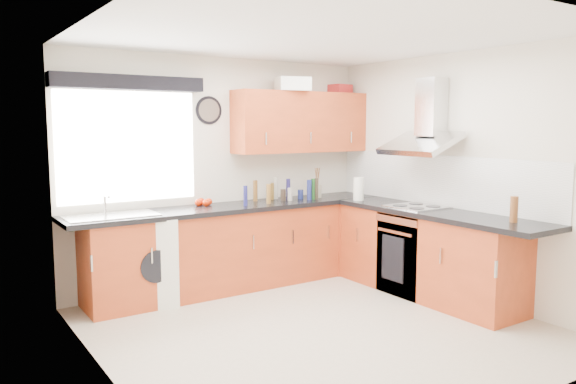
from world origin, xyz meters
TOP-DOWN VIEW (x-y plane):
  - ground_plane at (0.00, 0.00)m, footprint 3.60×3.60m
  - ceiling at (0.00, 0.00)m, footprint 3.60×3.60m
  - wall_back at (0.00, 1.80)m, footprint 3.60×0.02m
  - wall_front at (0.00, -1.80)m, footprint 3.60×0.02m
  - wall_left at (-1.80, 0.00)m, footprint 0.02×3.60m
  - wall_right at (1.80, 0.00)m, footprint 0.02×3.60m
  - window at (-1.05, 1.79)m, footprint 1.40×0.02m
  - window_blind at (-1.05, 1.70)m, footprint 1.50×0.18m
  - splashback at (1.79, 0.30)m, footprint 0.01×3.00m
  - base_cab_back at (-0.10, 1.51)m, footprint 3.00×0.58m
  - base_cab_corner at (1.50, 1.50)m, footprint 0.60×0.60m
  - base_cab_right at (1.51, 0.15)m, footprint 0.58×2.10m
  - worktop_back at (0.00, 1.50)m, footprint 3.60×0.62m
  - worktop_right at (1.50, 0.00)m, footprint 0.62×2.42m
  - sink at (-1.33, 1.50)m, footprint 0.84×0.46m
  - oven at (1.50, 0.30)m, footprint 0.56×0.58m
  - hob_plate at (1.50, 0.30)m, footprint 0.52×0.52m
  - extractor_hood at (1.60, 0.30)m, footprint 0.52×0.78m
  - upper_cabinets at (0.95, 1.62)m, footprint 1.70×0.35m
  - washing_machine at (-1.00, 1.52)m, footprint 0.74×0.72m
  - wall_clock at (-0.16, 1.78)m, footprint 0.31×0.04m
  - casserole at (0.76, 1.52)m, footprint 0.42×0.35m
  - storage_box at (1.60, 1.72)m, footprint 0.27×0.24m
  - utensil_pot at (1.11, 1.52)m, footprint 0.12×0.12m
  - kitchen_roll at (1.35, 1.05)m, footprint 0.14×0.14m
  - tomato_cluster at (-0.30, 1.65)m, footprint 0.18×0.18m
  - jar_0 at (0.36, 1.40)m, footprint 0.05×0.05m
  - jar_1 at (0.34, 1.66)m, footprint 0.05×0.05m
  - jar_2 at (1.00, 1.38)m, footprint 0.04×0.04m
  - jar_3 at (0.63, 1.68)m, footprint 0.05×0.05m
  - jar_4 at (0.07, 1.39)m, footprint 0.04×0.04m
  - jar_5 at (0.63, 1.52)m, footprint 0.06×0.06m
  - jar_6 at (0.90, 1.39)m, footprint 0.06×0.06m
  - jar_7 at (0.69, 1.47)m, footprint 0.05×0.05m
  - jar_8 at (0.57, 1.65)m, footprint 0.04×0.04m
  - jar_9 at (0.72, 1.55)m, footprint 0.05×0.05m
  - jar_10 at (0.87, 1.52)m, footprint 0.07×0.07m
  - jar_11 at (0.97, 1.41)m, footprint 0.05×0.05m
  - bottle_0 at (1.55, -0.81)m, footprint 0.07×0.07m

SIDE VIEW (x-z plane):
  - ground_plane at x=0.00m, z-range 0.00..0.00m
  - oven at x=1.50m, z-range 0.00..0.85m
  - base_cab_back at x=-0.10m, z-range 0.00..0.86m
  - base_cab_corner at x=1.50m, z-range 0.00..0.86m
  - base_cab_right at x=1.51m, z-range 0.00..0.86m
  - washing_machine at x=-1.00m, z-range 0.00..0.87m
  - worktop_back at x=0.00m, z-range 0.86..0.91m
  - worktop_right at x=1.50m, z-range 0.86..0.91m
  - hob_plate at x=1.50m, z-range 0.91..0.92m
  - tomato_cluster at x=-0.30m, z-range 0.91..0.99m
  - sink at x=-1.33m, z-range 0.90..1.00m
  - jar_10 at x=0.87m, z-range 0.91..1.02m
  - jar_5 at x=0.63m, z-range 0.91..1.04m
  - jar_7 at x=0.69m, z-range 0.91..1.06m
  - utensil_pot at x=1.11m, z-range 0.91..1.06m
  - jar_8 at x=0.57m, z-range 0.91..1.10m
  - jar_0 at x=0.36m, z-range 0.91..1.13m
  - jar_4 at x=0.07m, z-range 0.91..1.13m
  - jar_6 at x=0.90m, z-range 0.91..1.14m
  - bottle_0 at x=1.55m, z-range 0.91..1.14m
  - jar_1 at x=0.34m, z-range 0.91..1.15m
  - jar_11 at x=0.97m, z-range 0.91..1.15m
  - jar_9 at x=0.72m, z-range 0.91..1.15m
  - jar_2 at x=1.00m, z-range 0.91..1.16m
  - jar_3 at x=0.63m, z-range 0.91..1.16m
  - kitchen_roll at x=1.35m, z-range 0.91..1.17m
  - splashback at x=1.79m, z-range 0.91..1.45m
  - wall_back at x=0.00m, z-range 0.00..2.50m
  - wall_front at x=0.00m, z-range 0.00..2.50m
  - wall_left at x=-1.80m, z-range 0.00..2.50m
  - wall_right at x=1.80m, z-range 0.00..2.50m
  - window at x=-1.05m, z-range 1.00..2.10m
  - extractor_hood at x=1.60m, z-range 1.44..2.10m
  - upper_cabinets at x=0.95m, z-range 1.45..2.15m
  - wall_clock at x=-0.16m, z-range 1.77..2.08m
  - window_blind at x=-1.05m, z-range 2.11..2.25m
  - storage_box at x=1.60m, z-range 2.15..2.26m
  - casserole at x=0.76m, z-range 2.15..2.30m
  - ceiling at x=0.00m, z-range 2.49..2.51m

